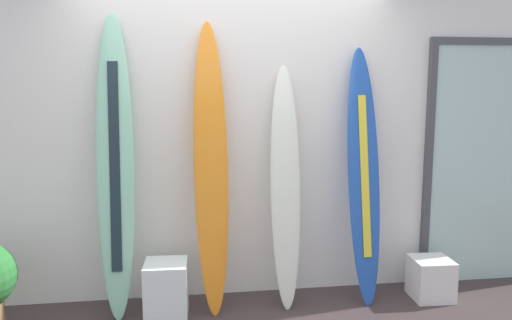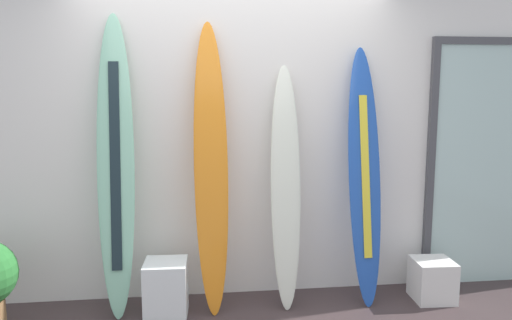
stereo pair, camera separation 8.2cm
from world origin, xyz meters
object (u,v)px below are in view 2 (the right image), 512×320
Objects in this scene: surfboard_seafoam at (116,168)px; surfboard_ivory at (286,189)px; glass_door at (492,160)px; display_block_left at (166,289)px; display_block_center at (432,280)px; surfboard_cobalt at (365,178)px; surfboard_sunset at (211,170)px.

surfboard_seafoam is 1.20× the size of surfboard_ivory.
surfboard_seafoam is 1.31m from surfboard_ivory.
glass_door is (3.14, 0.20, -0.02)m from surfboard_seafoam.
display_block_left is 1.27× the size of display_block_center.
surfboard_seafoam reaches higher than display_block_left.
surfboard_cobalt is 0.96× the size of glass_door.
glass_door is (2.43, 0.22, 0.00)m from surfboard_sunset.
surfboard_sunset is at bearing -174.79° from glass_door.
display_block_left is at bearing -173.01° from glass_door.
glass_door is at bearing 5.21° from surfboard_sunset.
display_block_center is 1.18m from glass_door.
glass_door reaches higher than surfboard_ivory.
surfboard_seafoam is 0.99m from display_block_left.
display_block_left reaches higher than display_block_center.
surfboard_cobalt is at bearing 170.70° from display_block_center.
display_block_left is (0.36, -0.14, -0.91)m from surfboard_seafoam.
surfboard_ivory is (1.29, -0.01, -0.19)m from surfboard_seafoam.
display_block_center is at bearing -9.30° from surfboard_cobalt.
surfboard_ivory is 5.71× the size of display_block_center.
surfboard_sunset reaches higher than display_block_left.
display_block_center is (2.49, -0.12, -0.96)m from surfboard_seafoam.
display_block_left is at bearing -172.03° from surfboard_ivory.
surfboard_ivory is 4.48× the size of display_block_left.
surfboard_seafoam is 3.14m from glass_door.
surfboard_sunset is 5.25× the size of display_block_left.
display_block_center is (1.78, -0.10, -0.93)m from surfboard_sunset.
surfboard_sunset is 1.09× the size of surfboard_cobalt.
surfboard_seafoam is at bearing 179.20° from surfboard_cobalt.
display_block_left is at bearing -161.35° from surfboard_sunset.
surfboard_ivory is at bearing 1.11° from surfboard_sunset.
glass_door reaches higher than display_block_center.
surfboard_cobalt reaches higher than display_block_left.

